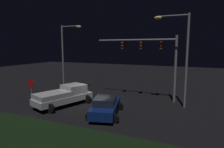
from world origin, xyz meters
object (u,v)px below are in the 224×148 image
(pickup_truck, at_px, (65,95))
(street_lamp_left, at_px, (67,49))
(traffic_signal_gantry, at_px, (151,52))
(street_lamp_right, at_px, (180,49))
(stop_sign, at_px, (31,86))
(car_sedan, at_px, (106,106))

(pickup_truck, height_order, street_lamp_left, street_lamp_left)
(traffic_signal_gantry, xyz_separation_m, street_lamp_right, (2.86, -1.40, 0.32))
(traffic_signal_gantry, height_order, street_lamp_left, street_lamp_left)
(street_lamp_right, height_order, stop_sign, street_lamp_right)
(street_lamp_left, distance_m, stop_sign, 6.91)
(traffic_signal_gantry, height_order, stop_sign, traffic_signal_gantry)
(pickup_truck, xyz_separation_m, street_lamp_left, (-3.76, 5.48, 4.08))
(stop_sign, bearing_deg, traffic_signal_gantry, 28.11)
(street_lamp_right, bearing_deg, street_lamp_left, 172.45)
(street_lamp_right, bearing_deg, stop_sign, -162.57)
(car_sedan, bearing_deg, pickup_truck, 63.82)
(street_lamp_right, relative_size, stop_sign, 3.69)
(traffic_signal_gantry, bearing_deg, stop_sign, -151.89)
(street_lamp_right, bearing_deg, car_sedan, -137.10)
(street_lamp_right, bearing_deg, pickup_truck, -158.94)
(street_lamp_left, bearing_deg, stop_sign, -89.12)
(street_lamp_left, bearing_deg, traffic_signal_gantry, -2.05)
(pickup_truck, relative_size, street_lamp_left, 0.72)
(car_sedan, xyz_separation_m, street_lamp_left, (-8.40, 6.41, 4.34))
(stop_sign, bearing_deg, car_sedan, -3.15)
(car_sedan, relative_size, stop_sign, 2.11)
(traffic_signal_gantry, relative_size, street_lamp_right, 1.01)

